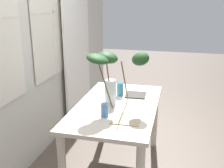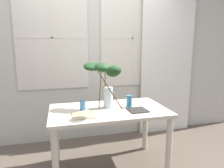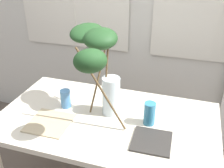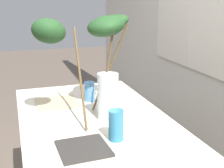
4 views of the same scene
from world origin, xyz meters
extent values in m
cube|color=beige|center=(0.00, 1.02, 1.49)|extent=(5.80, 0.12, 2.97)
cube|color=white|center=(0.63, 0.95, 1.63)|extent=(0.99, 0.01, 1.48)
cube|color=silver|center=(0.63, 0.94, 1.63)|extent=(1.06, 0.01, 1.55)
cube|color=silver|center=(0.63, 0.94, 1.63)|extent=(0.02, 0.01, 1.48)
cube|color=silver|center=(0.63, 0.94, 1.63)|extent=(0.99, 0.01, 0.02)
cube|color=white|center=(1.25, 0.88, 1.27)|extent=(0.95, 0.03, 2.55)
cube|color=beige|center=(0.00, 0.00, 0.75)|extent=(1.38, 0.79, 0.04)
cylinder|color=beige|center=(0.63, -0.34, 0.37)|extent=(0.07, 0.07, 0.73)
cylinder|color=beige|center=(0.63, 0.34, 0.37)|extent=(0.07, 0.07, 0.73)
cylinder|color=silver|center=(0.01, 0.07, 0.89)|extent=(0.11, 0.11, 0.25)
cylinder|color=silver|center=(0.01, 0.07, 0.81)|extent=(0.10, 0.10, 0.08)
cylinder|color=brown|center=(-0.02, 0.07, 1.02)|extent=(0.03, 0.08, 0.48)
ellipsoid|color=#1E421E|center=(-0.06, 0.08, 1.26)|extent=(0.24, 0.25, 0.15)
cylinder|color=brown|center=(-0.08, 0.11, 1.02)|extent=(0.09, 0.19, 0.49)
ellipsoid|color=#1E421E|center=(-0.17, 0.14, 1.27)|extent=(0.28, 0.29, 0.14)
cylinder|color=brown|center=(0.00, -0.08, 1.02)|extent=(0.30, 0.03, 0.48)
ellipsoid|color=#1E421E|center=(0.00, -0.22, 1.25)|extent=(0.19, 0.19, 0.18)
cylinder|color=#4C84BC|center=(-0.30, 0.04, 0.83)|extent=(0.07, 0.07, 0.12)
cylinder|color=teal|center=(0.27, 0.03, 0.84)|extent=(0.07, 0.07, 0.15)
cube|color=tan|center=(-0.31, -0.16, 0.77)|extent=(0.26, 0.26, 0.01)
cube|color=#2D2B28|center=(0.31, -0.14, 0.77)|extent=(0.22, 0.22, 0.01)
camera|label=1|loc=(-2.48, -0.56, 1.80)|focal=43.79mm
camera|label=2|loc=(-0.55, -2.28, 1.51)|focal=32.76mm
camera|label=3|loc=(0.45, -1.29, 1.74)|focal=42.05mm
camera|label=4|loc=(1.48, -0.40, 1.41)|focal=48.79mm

